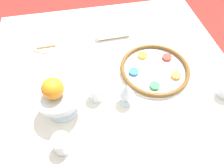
# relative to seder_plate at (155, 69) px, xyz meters

# --- Properties ---
(ground_plane) EXTENTS (8.00, 8.00, 0.00)m
(ground_plane) POSITION_rel_seder_plate_xyz_m (0.19, -0.04, -0.76)
(ground_plane) COLOR maroon
(dining_table) EXTENTS (1.15, 1.08, 0.74)m
(dining_table) POSITION_rel_seder_plate_xyz_m (0.19, -0.04, -0.39)
(dining_table) COLOR silver
(dining_table) RESTS_ON ground_plane
(seder_plate) EXTENTS (0.33, 0.33, 0.03)m
(seder_plate) POSITION_rel_seder_plate_xyz_m (0.00, 0.00, 0.00)
(seder_plate) COLOR silver
(seder_plate) RESTS_ON dining_table
(wine_glass) EXTENTS (0.07, 0.07, 0.12)m
(wine_glass) POSITION_rel_seder_plate_xyz_m (0.18, 0.14, 0.07)
(wine_glass) COLOR silver
(wine_glass) RESTS_ON dining_table
(fruit_stand) EXTENTS (0.17, 0.17, 0.12)m
(fruit_stand) POSITION_rel_seder_plate_xyz_m (0.44, 0.13, 0.08)
(fruit_stand) COLOR silver
(fruit_stand) RESTS_ON dining_table
(orange_fruit) EXTENTS (0.08, 0.08, 0.08)m
(orange_fruit) POSITION_rel_seder_plate_xyz_m (0.45, 0.14, 0.15)
(orange_fruit) COLOR orange
(orange_fruit) RESTS_ON fruit_stand
(bread_plate) EXTENTS (0.16, 0.16, 0.02)m
(bread_plate) POSITION_rel_seder_plate_xyz_m (0.50, -0.30, -0.01)
(bread_plate) COLOR beige
(bread_plate) RESTS_ON dining_table
(napkin_roll) EXTENTS (0.18, 0.05, 0.05)m
(napkin_roll) POSITION_rel_seder_plate_xyz_m (0.14, -0.28, 0.01)
(napkin_roll) COLOR white
(napkin_roll) RESTS_ON dining_table
(cup_mid) EXTENTS (0.07, 0.07, 0.07)m
(cup_mid) POSITION_rel_seder_plate_xyz_m (0.45, 0.30, 0.02)
(cup_mid) COLOR silver
(cup_mid) RESTS_ON dining_table
(cup_far) EXTENTS (0.07, 0.07, 0.07)m
(cup_far) POSITION_rel_seder_plate_xyz_m (0.29, 0.09, 0.02)
(cup_far) COLOR silver
(cup_far) RESTS_ON dining_table
(fork_left) EXTENTS (0.05, 0.20, 0.01)m
(fork_left) POSITION_rel_seder_plate_xyz_m (-0.03, 0.28, -0.01)
(fork_left) COLOR silver
(fork_left) RESTS_ON dining_table
(fork_right) EXTENTS (0.06, 0.20, 0.01)m
(fork_right) POSITION_rel_seder_plate_xyz_m (-0.00, 0.28, -0.01)
(fork_right) COLOR silver
(fork_right) RESTS_ON dining_table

